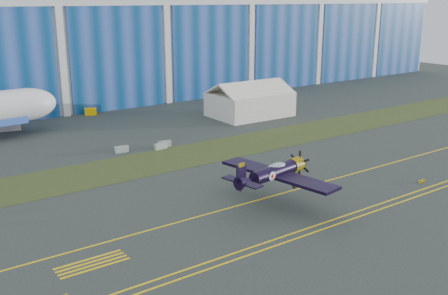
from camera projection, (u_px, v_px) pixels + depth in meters
ground at (215, 191)px, 60.08m from camera, size 260.00×260.00×0.00m
grass_median at (156, 161)px, 71.04m from camera, size 260.00×10.00×0.02m
hangar at (25, 29)px, 112.19m from camera, size 220.00×45.70×30.00m
taxiway_centreline at (241, 205)px, 56.17m from camera, size 200.00×0.20×0.02m
edge_line_near at (303, 236)px, 48.73m from camera, size 80.00×0.20×0.02m
edge_line_far at (295, 232)px, 49.51m from camera, size 80.00×0.20×0.02m
hold_short_ladder at (92, 264)px, 43.69m from camera, size 6.00×2.40×0.02m
guard_board_right at (422, 181)px, 62.91m from camera, size 1.20×0.15×0.35m
warbird at (274, 172)px, 54.77m from camera, size 13.80×15.81×4.19m
tent at (250, 98)px, 97.83m from camera, size 14.50×10.73×6.65m
shipping_container at (2, 123)px, 87.38m from camera, size 6.14×3.38×2.52m
tug at (90, 112)px, 99.35m from camera, size 2.49×2.00×1.26m
barrier_a at (122, 149)px, 75.19m from camera, size 2.06×0.83×0.90m
barrier_b at (161, 146)px, 76.76m from camera, size 2.04×0.76×0.90m
barrier_c at (164, 144)px, 77.98m from camera, size 2.06×0.87×0.90m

